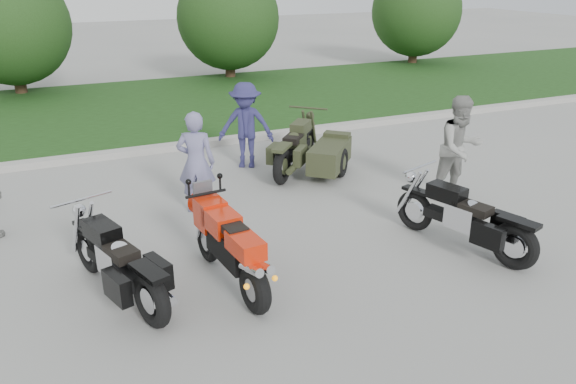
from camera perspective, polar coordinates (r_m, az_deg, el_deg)
name	(u,v)px	position (r m, az deg, el deg)	size (l,w,h in m)	color
ground	(265,274)	(7.70, -2.31, -8.34)	(80.00, 80.00, 0.00)	#9D9D97
curb	(167,148)	(13.01, -12.16, 4.42)	(60.00, 0.30, 0.15)	#A8A59E
grass_strip	(136,108)	(16.96, -15.22, 8.19)	(60.00, 8.00, 0.14)	#26581E
tree_mid_left	(10,26)	(19.78, -26.42, 14.87)	(3.60, 3.60, 4.00)	#3F2B1C
tree_mid_right	(228,18)	(20.79, -6.08, 17.17)	(3.60, 3.60, 4.00)	#3F2B1C
tree_far_right	(416,11)	(24.46, 12.91, 17.46)	(3.60, 3.60, 4.00)	#3F2B1C
sportbike_red	(230,245)	(7.20, -5.93, -5.42)	(0.49, 2.11, 1.00)	black
cruiser_left	(121,266)	(7.23, -16.65, -7.25)	(0.95, 2.29, 0.91)	black
cruiser_right	(468,221)	(8.53, 17.84, -2.85)	(0.91, 2.26, 0.90)	black
cruiser_sidecar	(315,153)	(11.19, 2.75, 3.99)	(2.03, 2.20, 0.93)	black
person_stripe	(196,163)	(9.41, -9.31, 2.97)	(0.63, 0.42, 1.73)	gray
person_grey	(460,148)	(10.31, 17.07, 4.30)	(0.90, 0.70, 1.85)	gray
person_denim	(246,126)	(11.51, -4.31, 6.75)	(1.13, 0.65, 1.76)	navy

